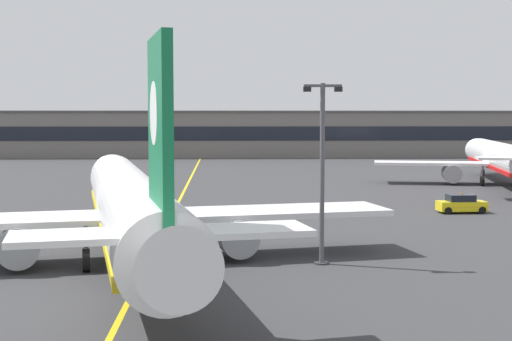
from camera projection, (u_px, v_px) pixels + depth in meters
ground_plane at (122, 297)px, 34.72m from camera, size 400.00×400.00×0.00m
taxiway_centreline at (173, 213)px, 64.62m from camera, size 2.85×179.99×0.01m
airliner_foreground at (130, 206)px, 42.46m from camera, size 32.29×41.15×11.65m
airliner_background at (502, 159)px, 89.73m from camera, size 31.35×40.04×11.29m
apron_lamp_post at (322, 169)px, 42.01m from camera, size 2.24×0.90×10.53m
service_car_second at (461, 204)px, 64.42m from camera, size 4.31×2.22×1.79m
safety_cone_by_nose_gear at (182, 221)px, 57.99m from camera, size 0.44×0.44×0.55m
terminal_building at (220, 134)px, 149.82m from camera, size 136.79×12.40×9.51m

